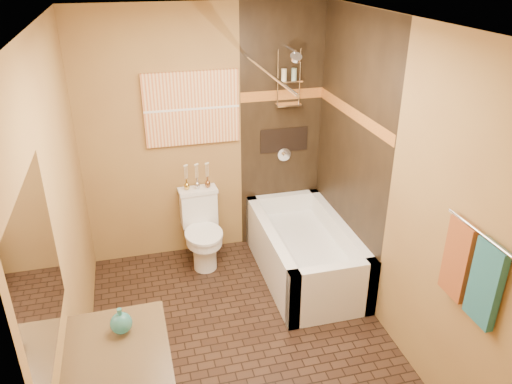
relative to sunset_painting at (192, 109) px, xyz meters
name	(u,v)px	position (x,y,z in m)	size (l,w,h in m)	color
floor	(242,339)	(0.12, -1.48, -1.55)	(3.00, 3.00, 0.00)	black
wall_left	(63,226)	(-1.08, -1.48, -0.30)	(0.02, 3.00, 2.50)	olive
wall_right	(392,187)	(1.32, -1.48, -0.30)	(0.02, 3.00, 2.50)	olive
wall_back	(206,137)	(0.12, 0.02, -0.30)	(2.40, 0.02, 2.50)	olive
wall_front	(314,351)	(0.12, -2.98, -0.30)	(2.40, 0.02, 2.50)	olive
ceiling	(237,21)	(0.12, -1.48, 0.95)	(3.00, 3.00, 0.00)	silver
alcove_tile_back	(282,131)	(0.90, 0.01, -0.30)	(0.85, 0.01, 2.50)	black
alcove_tile_right	(350,153)	(1.31, -0.73, -0.30)	(0.01, 1.50, 2.50)	black
mosaic_band_back	(283,95)	(0.90, 0.00, 0.07)	(0.85, 0.01, 0.10)	#9C521C
mosaic_band_right	(352,113)	(1.30, -0.73, 0.07)	(0.01, 1.50, 0.10)	#9C521C
alcove_niche	(284,140)	(0.92, 0.01, -0.40)	(0.50, 0.01, 0.25)	black
shower_fixtures	(289,93)	(0.92, -0.10, 0.12)	(0.24, 0.33, 1.16)	silver
curtain_rod	(266,71)	(0.52, -0.73, 0.47)	(0.03, 0.03, 1.55)	silver
towel_bar	(479,232)	(1.27, -2.53, -0.10)	(0.02, 0.02, 0.55)	silver
towel_teal	(486,284)	(1.28, -2.66, -0.37)	(0.05, 0.22, 0.52)	#1B515B
towel_rust	(458,259)	(1.28, -2.40, -0.37)	(0.05, 0.22, 0.52)	brown
sunset_painting	(192,109)	(0.00, 0.00, 0.00)	(0.90, 0.04, 0.70)	#D36531
vanity_mirror	(40,275)	(-1.07, -2.42, -0.05)	(0.01, 1.00, 0.90)	white
bathtub	(304,255)	(0.92, -0.73, -1.33)	(0.80, 1.50, 0.55)	white
toilet	(202,229)	(0.00, -0.25, -1.17)	(0.39, 0.57, 0.75)	white
teal_bottle	(121,321)	(-0.75, -2.16, -0.60)	(0.13, 0.13, 0.21)	#287973
bud_vases	(197,176)	(0.00, -0.09, -0.66)	(0.26, 0.06, 0.26)	gold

